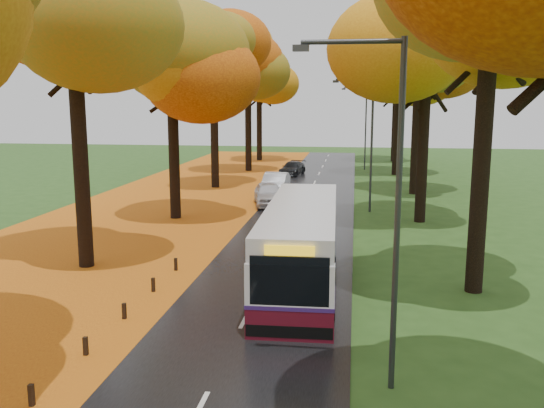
% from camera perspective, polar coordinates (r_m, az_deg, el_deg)
% --- Properties ---
extents(road, '(6.50, 90.00, 0.04)m').
position_cam_1_polar(road, '(30.73, 2.00, -2.29)').
color(road, black).
rests_on(road, ground).
extents(centre_line, '(0.12, 90.00, 0.01)m').
position_cam_1_polar(centre_line, '(30.73, 2.00, -2.24)').
color(centre_line, silver).
rests_on(centre_line, road).
extents(leaf_verge, '(12.00, 90.00, 0.02)m').
position_cam_1_polar(leaf_verge, '(32.92, -13.78, -1.76)').
color(leaf_verge, '#983C0D').
rests_on(leaf_verge, ground).
extents(leaf_drift, '(0.90, 90.00, 0.01)m').
position_cam_1_polar(leaf_drift, '(31.19, -3.58, -2.07)').
color(leaf_drift, orange).
rests_on(leaf_drift, road).
extents(trees_left, '(9.20, 74.00, 13.88)m').
position_cam_1_polar(trees_left, '(33.67, -10.17, 14.94)').
color(trees_left, black).
rests_on(trees_left, ground).
extents(trees_right, '(9.30, 74.20, 13.96)m').
position_cam_1_polar(trees_right, '(32.14, 15.84, 15.23)').
color(trees_right, black).
rests_on(trees_right, ground).
extents(streetlamp_near, '(2.45, 0.18, 8.00)m').
position_cam_1_polar(streetlamp_near, '(13.00, 11.32, 1.41)').
color(streetlamp_near, '#333538').
rests_on(streetlamp_near, ground).
extents(streetlamp_mid, '(2.45, 0.18, 8.00)m').
position_cam_1_polar(streetlamp_mid, '(34.90, 9.45, 6.86)').
color(streetlamp_mid, '#333538').
rests_on(streetlamp_mid, ground).
extents(streetlamp_far, '(2.45, 0.18, 8.00)m').
position_cam_1_polar(streetlamp_far, '(56.87, 9.02, 8.10)').
color(streetlamp_far, '#333538').
rests_on(streetlamp_far, ground).
extents(bus, '(2.85, 11.06, 2.89)m').
position_cam_1_polar(bus, '(21.17, 2.94, -3.77)').
color(bus, '#4D0C18').
rests_on(bus, road).
extents(car_white, '(2.69, 4.65, 1.49)m').
position_cam_1_polar(car_white, '(36.85, -0.33, 1.02)').
color(car_white, silver).
rests_on(car_white, road).
extents(car_silver, '(1.67, 4.68, 1.54)m').
position_cam_1_polar(car_silver, '(41.17, 0.35, 2.02)').
color(car_silver, '#A9ABB1').
rests_on(car_silver, road).
extents(car_dark, '(2.36, 4.29, 1.18)m').
position_cam_1_polar(car_dark, '(52.30, 2.04, 3.56)').
color(car_dark, black).
rests_on(car_dark, road).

